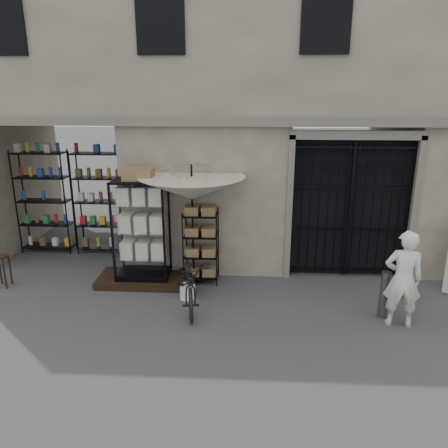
# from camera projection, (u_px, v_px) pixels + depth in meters

# --- Properties ---
(ground) EXTENTS (80.00, 80.00, 0.00)m
(ground) POSITION_uv_depth(u_px,v_px,m) (266.00, 324.00, 7.46)
(ground) COLOR black
(ground) RESTS_ON ground
(main_building) EXTENTS (14.00, 4.00, 9.00)m
(main_building) POSITION_uv_depth(u_px,v_px,m) (265.00, 59.00, 9.94)
(main_building) COLOR gray
(main_building) RESTS_ON ground
(shop_recess) EXTENTS (3.00, 1.70, 3.00)m
(shop_recess) POSITION_uv_depth(u_px,v_px,m) (65.00, 197.00, 9.92)
(shop_recess) COLOR black
(shop_recess) RESTS_ON ground
(shop_shelving) EXTENTS (2.70, 0.50, 2.50)m
(shop_shelving) POSITION_uv_depth(u_px,v_px,m) (73.00, 202.00, 10.48)
(shop_shelving) COLOR black
(shop_shelving) RESTS_ON ground
(iron_gate) EXTENTS (2.50, 0.21, 3.00)m
(iron_gate) POSITION_uv_depth(u_px,v_px,m) (348.00, 207.00, 9.09)
(iron_gate) COLOR black
(iron_gate) RESTS_ON ground
(step_platform) EXTENTS (2.00, 0.90, 0.15)m
(step_platform) POSITION_uv_depth(u_px,v_px,m) (147.00, 279.00, 9.04)
(step_platform) COLOR black
(step_platform) RESTS_ON ground
(display_cabinet) EXTENTS (1.07, 0.73, 2.19)m
(display_cabinet) POSITION_uv_depth(u_px,v_px,m) (142.00, 235.00, 8.73)
(display_cabinet) COLOR black
(display_cabinet) RESTS_ON step_platform
(wire_rack) EXTENTS (0.72, 0.54, 1.54)m
(wire_rack) POSITION_uv_depth(u_px,v_px,m) (201.00, 247.00, 8.92)
(wire_rack) COLOR black
(wire_rack) RESTS_ON ground
(market_umbrella) EXTENTS (1.92, 1.96, 2.96)m
(market_umbrella) POSITION_uv_depth(u_px,v_px,m) (192.00, 182.00, 8.45)
(market_umbrella) COLOR black
(market_umbrella) RESTS_ON ground
(white_bucket) EXTENTS (0.37, 0.37, 0.28)m
(white_bucket) POSITION_uv_depth(u_px,v_px,m) (188.00, 291.00, 8.35)
(white_bucket) COLOR silver
(white_bucket) RESTS_ON ground
(bicycle) EXTENTS (0.79, 1.06, 1.83)m
(bicycle) POSITION_uv_depth(u_px,v_px,m) (191.00, 305.00, 8.12)
(bicycle) COLOR black
(bicycle) RESTS_ON ground
(wooden_stool) EXTENTS (0.40, 0.40, 0.65)m
(wooden_stool) POSITION_uv_depth(u_px,v_px,m) (2.00, 270.00, 8.80)
(wooden_stool) COLOR black
(wooden_stool) RESTS_ON ground
(steel_bollard) EXTENTS (0.20, 0.20, 0.85)m
(steel_bollard) POSITION_uv_depth(u_px,v_px,m) (384.00, 295.00, 7.58)
(steel_bollard) COLOR #51565B
(steel_bollard) RESTS_ON ground
(shopkeeper) EXTENTS (0.82, 1.75, 0.40)m
(shopkeeper) POSITION_uv_depth(u_px,v_px,m) (397.00, 324.00, 7.46)
(shopkeeper) COLOR silver
(shopkeeper) RESTS_ON ground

